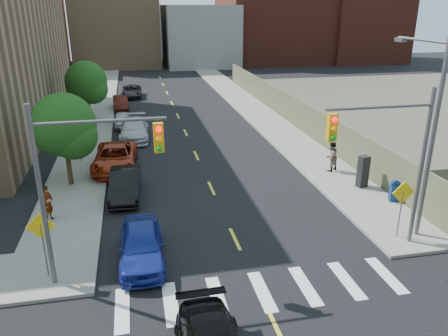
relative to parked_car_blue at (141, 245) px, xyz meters
name	(u,v)px	position (x,y,z in m)	size (l,w,h in m)	color
sidewalk_nw	(100,99)	(-3.55, 34.50, -0.69)	(3.50, 73.00, 0.15)	gray
sidewalk_ne	(234,94)	(11.95, 34.50, -0.69)	(3.50, 73.00, 0.15)	gray
fence_north	(287,108)	(13.80, 21.00, 0.48)	(0.12, 44.00, 2.50)	#606546
gravel_lot	(448,107)	(32.20, 23.00, -0.74)	(36.00, 42.00, 0.06)	#595447
bg_bldg_west	(15,31)	(-17.80, 63.00, 5.23)	(14.00, 18.00, 12.00)	#592319
bg_bldg_midwest	(116,20)	(-1.80, 65.00, 6.73)	(14.00, 16.00, 15.00)	#8C6B4C
bg_bldg_center	(199,35)	(12.20, 63.00, 4.23)	(12.00, 16.00, 10.00)	gray
bg_bldg_east	(272,16)	(26.20, 65.00, 7.23)	(18.00, 18.00, 16.00)	#592319
bg_bldg_fareast	(358,11)	(42.20, 63.00, 8.23)	(14.00, 16.00, 18.00)	#592319
signal_nw	(83,171)	(-1.78, -1.00, 3.76)	(4.59, 0.30, 7.00)	#59595E
signal_ne	(391,150)	(10.18, -1.00, 3.76)	(4.59, 0.30, 7.00)	#59595E
streetlight_ne	(429,124)	(12.40, -0.10, 4.45)	(0.25, 3.70, 9.00)	#59595E
warn_sign_nw	(42,233)	(-3.60, -0.50, 1.23)	(1.06, 0.06, 2.83)	#59595E
warn_sign_ne	(402,199)	(11.40, -0.50, 1.23)	(1.06, 0.06, 2.83)	#59595E
warn_sign_midwest	(78,135)	(-3.60, 13.00, 1.23)	(1.06, 0.06, 2.83)	#59595E
tree_west_near	(64,129)	(-3.80, 9.05, 2.71)	(3.66, 3.64, 5.52)	#332114
tree_west_far	(86,84)	(-3.80, 24.05, 2.71)	(3.66, 3.64, 5.52)	#332114
parked_car_blue	(141,245)	(0.00, 0.00, 0.00)	(1.81, 4.50, 1.53)	navy
parked_car_black	(125,184)	(-0.65, 6.85, -0.01)	(1.59, 4.57, 1.50)	black
parked_car_red	(115,158)	(-1.30, 11.34, 0.02)	(2.63, 5.70, 1.58)	#9B290F
parked_car_silver	(134,129)	(0.00, 18.12, 0.02)	(2.22, 5.45, 1.58)	#B0B1B8
parked_car_white	(122,120)	(-0.94, 22.10, -0.15)	(1.45, 3.61, 1.23)	silver
parked_car_maroon	(121,103)	(-1.16, 28.93, -0.08)	(1.45, 4.16, 1.37)	#3C130C
parked_car_grey	(132,91)	(0.00, 35.23, -0.10)	(2.21, 4.80, 1.33)	black
mailbox	(395,191)	(13.40, 2.98, -0.04)	(0.55, 0.47, 1.19)	navy
payphone	(363,172)	(12.68, 5.12, 0.31)	(0.55, 0.45, 1.85)	black
pedestrian_west	(48,203)	(-4.27, 4.39, 0.29)	(0.66, 0.44, 1.82)	gray
pedestrian_east	(331,157)	(12.02, 7.90, 0.32)	(0.92, 0.71, 1.88)	gray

